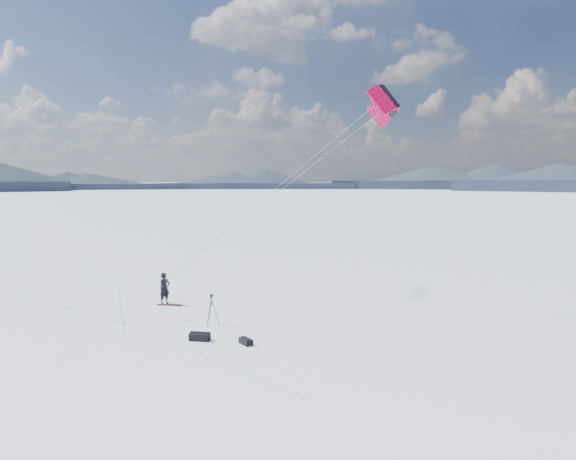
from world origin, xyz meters
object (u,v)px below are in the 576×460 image
at_px(gear_bag_a, 200,336).
at_px(tripod, 211,305).
at_px(snowkiter, 165,304).
at_px(gear_bag_b, 246,341).
at_px(snowboard, 170,305).

bearing_deg(gear_bag_a, tripod, 94.01).
distance_m(snowkiter, tripod, 5.18).
bearing_deg(snowkiter, tripod, -99.10).
distance_m(snowkiter, gear_bag_b, 8.52).
bearing_deg(gear_bag_a, snowboard, 123.34).
bearing_deg(snowboard, gear_bag_a, -56.12).
xyz_separation_m(snowkiter, gear_bag_a, (5.31, -4.49, 0.18)).
height_order(gear_bag_a, gear_bag_b, gear_bag_a).
relative_size(tripod, gear_bag_b, 1.99).
relative_size(snowboard, gear_bag_a, 1.50).
xyz_separation_m(tripod, gear_bag_a, (0.76, -2.21, -0.79)).
height_order(tripod, gear_bag_b, tripod).
bearing_deg(tripod, gear_bag_b, -57.28).
bearing_deg(tripod, gear_bag_a, -95.37).
bearing_deg(tripod, snowboard, 128.17).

